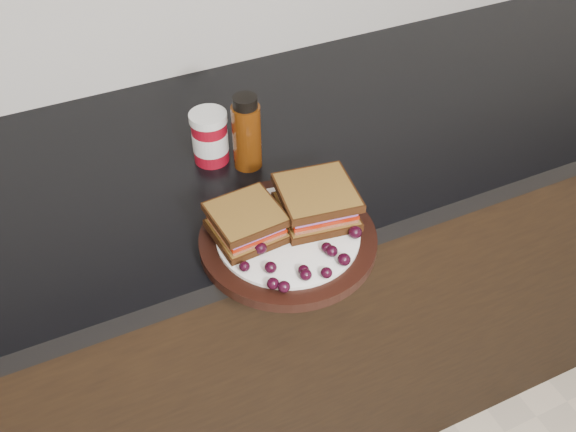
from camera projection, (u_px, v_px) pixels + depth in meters
name	position (u px, v px, depth m)	size (l,w,h in m)	color
base_cabinets	(217.00, 319.00, 1.50)	(3.96, 0.58, 0.86)	black
countertop	(198.00, 168.00, 1.19)	(3.98, 0.60, 0.04)	black
plate	(288.00, 240.00, 1.01)	(0.28, 0.28, 0.02)	black
sandwich_left	(246.00, 223.00, 0.98)	(0.10, 0.10, 0.05)	brown
sandwich_right	(317.00, 202.00, 1.01)	(0.12, 0.12, 0.05)	brown
grape_0	(245.00, 266.00, 0.94)	(0.02, 0.02, 0.02)	black
grape_1	(271.00, 267.00, 0.93)	(0.02, 0.02, 0.02)	black
grape_2	(273.00, 283.00, 0.91)	(0.02, 0.02, 0.02)	black
grape_3	(284.00, 287.00, 0.91)	(0.02, 0.02, 0.02)	black
grape_4	(306.00, 275.00, 0.92)	(0.02, 0.02, 0.02)	black
grape_5	(304.00, 270.00, 0.93)	(0.02, 0.02, 0.02)	black
grape_6	(326.00, 273.00, 0.93)	(0.02, 0.02, 0.02)	black
grape_7	(344.00, 260.00, 0.95)	(0.02, 0.02, 0.02)	black
grape_8	(332.00, 251.00, 0.96)	(0.02, 0.02, 0.02)	black
grape_9	(327.00, 248.00, 0.97)	(0.02, 0.02, 0.02)	black
grape_10	(355.00, 232.00, 0.99)	(0.02, 0.02, 0.02)	black
grape_11	(338.00, 221.00, 1.01)	(0.02, 0.02, 0.02)	black
grape_12	(344.00, 220.00, 1.01)	(0.02, 0.02, 0.02)	black
grape_13	(331.00, 209.00, 1.03)	(0.02, 0.02, 0.02)	black
grape_14	(323.00, 204.00, 1.04)	(0.02, 0.02, 0.02)	black
grape_15	(304.00, 211.00, 1.03)	(0.02, 0.02, 0.02)	black
grape_16	(245.00, 222.00, 1.01)	(0.02, 0.02, 0.01)	black
grape_17	(248.00, 229.00, 0.99)	(0.02, 0.02, 0.02)	black
grape_18	(230.00, 243.00, 0.97)	(0.02, 0.02, 0.02)	black
grape_19	(233.00, 239.00, 0.98)	(0.02, 0.02, 0.02)	black
grape_20	(260.00, 248.00, 0.96)	(0.02, 0.02, 0.02)	black
grape_21	(261.00, 226.00, 1.00)	(0.02, 0.02, 0.01)	black
grape_22	(253.00, 233.00, 0.99)	(0.02, 0.02, 0.02)	black
grape_23	(230.00, 241.00, 0.97)	(0.02, 0.02, 0.02)	black
condiment_jar	(210.00, 137.00, 1.14)	(0.07, 0.07, 0.10)	maroon
oil_bottle	(247.00, 132.00, 1.12)	(0.05, 0.05, 0.14)	#4B2107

